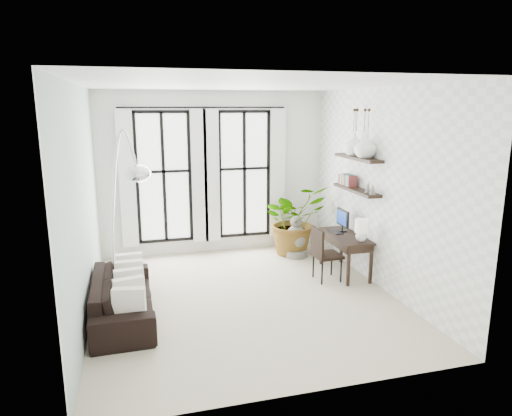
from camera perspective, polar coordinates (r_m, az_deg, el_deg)
name	(u,v)px	position (r m, az deg, el deg)	size (l,w,h in m)	color
floor	(245,298)	(7.20, -1.41, -11.16)	(5.00, 5.00, 0.00)	#BCB195
ceiling	(244,84)	(6.60, -1.57, 15.21)	(5.00, 5.00, 0.00)	white
wall_left	(82,205)	(6.57, -20.92, 0.36)	(5.00, 5.00, 0.00)	#A3B6AE
wall_right	(381,189)	(7.56, 15.34, 2.25)	(5.00, 5.00, 0.00)	white
wall_back	(215,173)	(9.13, -5.20, 4.36)	(4.50, 4.50, 0.00)	white
windows	(205,176)	(9.03, -6.37, 3.99)	(3.26, 0.13, 2.65)	white
wall_shelves	(356,176)	(7.99, 12.36, 3.87)	(0.25, 1.30, 0.60)	black
sofa	(123,297)	(6.74, -16.33, -10.63)	(2.04, 0.80, 0.60)	black
throw_pillows	(129,283)	(6.66, -15.56, -8.99)	(0.40, 1.52, 0.40)	white
plant	(294,219)	(9.10, 4.74, -1.43)	(1.26, 1.09, 1.40)	#2D7228
desk	(347,238)	(8.06, 11.29, -3.64)	(0.51, 1.20, 1.11)	black
desk_chair	(323,251)	(7.78, 8.38, -5.32)	(0.45, 0.45, 0.92)	black
arc_lamp	(124,180)	(6.52, -16.22, 3.40)	(0.77, 0.73, 2.62)	silver
buddha	(296,240)	(9.00, 5.02, -3.96)	(0.45, 0.45, 0.82)	slate
vase_a	(366,146)	(7.67, 13.54, 7.52)	(0.37, 0.37, 0.38)	white
vase_b	(354,144)	(8.03, 12.18, 7.79)	(0.37, 0.37, 0.38)	white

